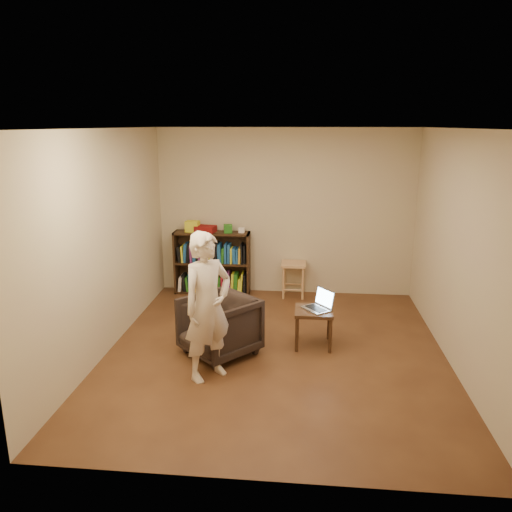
# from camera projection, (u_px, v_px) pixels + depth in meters

# --- Properties ---
(floor) EXTENTS (4.50, 4.50, 0.00)m
(floor) POSITION_uv_depth(u_px,v_px,m) (275.00, 352.00, 5.98)
(floor) COLOR #452716
(floor) RESTS_ON ground
(ceiling) EXTENTS (4.50, 4.50, 0.00)m
(ceiling) POSITION_uv_depth(u_px,v_px,m) (278.00, 128.00, 5.32)
(ceiling) COLOR white
(ceiling) RESTS_ON wall_back
(wall_back) EXTENTS (4.00, 0.00, 4.00)m
(wall_back) POSITION_uv_depth(u_px,v_px,m) (285.00, 213.00, 7.81)
(wall_back) COLOR #C3AA93
(wall_back) RESTS_ON floor
(wall_left) EXTENTS (0.00, 4.50, 4.50)m
(wall_left) POSITION_uv_depth(u_px,v_px,m) (106.00, 243.00, 5.84)
(wall_left) COLOR #C3AA93
(wall_left) RESTS_ON floor
(wall_right) EXTENTS (0.00, 4.50, 4.50)m
(wall_right) POSITION_uv_depth(u_px,v_px,m) (459.00, 251.00, 5.46)
(wall_right) COLOR #C3AA93
(wall_right) RESTS_ON floor
(bookshelf) EXTENTS (1.20, 0.30, 1.00)m
(bookshelf) POSITION_uv_depth(u_px,v_px,m) (212.00, 266.00, 8.00)
(bookshelf) COLOR black
(bookshelf) RESTS_ON floor
(box_yellow) EXTENTS (0.22, 0.17, 0.17)m
(box_yellow) POSITION_uv_depth(u_px,v_px,m) (192.00, 226.00, 7.85)
(box_yellow) COLOR yellow
(box_yellow) RESTS_ON bookshelf
(red_cloth) EXTENTS (0.34, 0.28, 0.10)m
(red_cloth) POSITION_uv_depth(u_px,v_px,m) (206.00, 229.00, 7.82)
(red_cloth) COLOR maroon
(red_cloth) RESTS_ON bookshelf
(box_green) EXTENTS (0.15, 0.15, 0.13)m
(box_green) POSITION_uv_depth(u_px,v_px,m) (228.00, 229.00, 7.78)
(box_green) COLOR #246A1C
(box_green) RESTS_ON bookshelf
(box_white) EXTENTS (0.10, 0.10, 0.07)m
(box_white) POSITION_uv_depth(u_px,v_px,m) (242.00, 230.00, 7.80)
(box_white) COLOR white
(box_white) RESTS_ON bookshelf
(stool) EXTENTS (0.38, 0.38, 0.55)m
(stool) POSITION_uv_depth(u_px,v_px,m) (294.00, 269.00, 7.81)
(stool) COLOR tan
(stool) RESTS_ON floor
(armchair) EXTENTS (1.07, 1.08, 0.70)m
(armchair) POSITION_uv_depth(u_px,v_px,m) (219.00, 326.00, 5.84)
(armchair) COLOR #2B211D
(armchair) RESTS_ON floor
(side_table) EXTENTS (0.46, 0.46, 0.47)m
(side_table) POSITION_uv_depth(u_px,v_px,m) (314.00, 316.00, 6.07)
(side_table) COLOR #331811
(side_table) RESTS_ON floor
(laptop) EXTENTS (0.42, 0.42, 0.24)m
(laptop) POSITION_uv_depth(u_px,v_px,m) (319.00, 304.00, 6.05)
(laptop) COLOR #A6A6AA
(laptop) RESTS_ON side_table
(person) EXTENTS (0.68, 0.69, 1.60)m
(person) POSITION_uv_depth(u_px,v_px,m) (208.00, 307.00, 5.20)
(person) COLOR beige
(person) RESTS_ON floor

